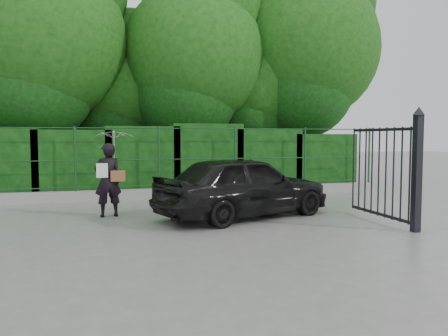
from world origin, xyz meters
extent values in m
plane|color=gray|center=(0.00, 0.00, 0.00)|extent=(80.00, 80.00, 0.00)
cube|color=#9E9E99|center=(0.00, 4.50, 0.15)|extent=(14.00, 0.25, 0.30)
cylinder|color=#174120|center=(-1.90, 4.50, 1.20)|extent=(0.06, 0.06, 1.80)
cylinder|color=#174120|center=(0.40, 4.50, 1.20)|extent=(0.06, 0.06, 1.80)
cylinder|color=#174120|center=(2.70, 4.50, 1.20)|extent=(0.06, 0.06, 1.80)
cylinder|color=#174120|center=(5.00, 4.50, 1.20)|extent=(0.06, 0.06, 1.80)
cylinder|color=#174120|center=(7.30, 4.50, 1.20)|extent=(0.06, 0.06, 1.80)
cylinder|color=#174120|center=(0.00, 4.50, 0.40)|extent=(13.60, 0.03, 0.03)
cylinder|color=#174120|center=(0.00, 4.50, 1.15)|extent=(13.60, 0.03, 0.03)
cylinder|color=#174120|center=(0.00, 4.50, 2.05)|extent=(13.60, 0.03, 0.03)
cube|color=black|center=(-4.00, 5.50, 1.02)|extent=(2.20, 1.20, 2.04)
cube|color=black|center=(-2.00, 5.50, 1.00)|extent=(2.20, 1.20, 2.01)
cube|color=black|center=(0.00, 5.50, 1.06)|extent=(2.20, 1.20, 2.12)
cube|color=black|center=(2.00, 5.50, 1.11)|extent=(2.20, 1.20, 2.21)
cube|color=black|center=(4.00, 5.50, 1.02)|extent=(2.20, 1.20, 2.05)
cube|color=black|center=(6.00, 5.50, 0.95)|extent=(2.20, 1.20, 1.90)
cylinder|color=black|center=(-3.00, 7.20, 2.25)|extent=(0.36, 0.36, 4.50)
sphere|color=#14470F|center=(-3.00, 7.20, 4.95)|extent=(5.40, 5.40, 5.40)
cylinder|color=black|center=(-0.50, 8.50, 1.62)|extent=(0.36, 0.36, 3.25)
sphere|color=#14470F|center=(-0.50, 8.50, 3.58)|extent=(3.90, 3.90, 3.90)
cylinder|color=black|center=(2.00, 7.50, 2.12)|extent=(0.36, 0.36, 4.25)
sphere|color=#14470F|center=(2.00, 7.50, 4.68)|extent=(5.10, 5.10, 5.10)
cylinder|color=black|center=(4.50, 8.20, 1.75)|extent=(0.36, 0.36, 3.50)
sphere|color=#14470F|center=(4.50, 8.20, 3.85)|extent=(4.20, 4.20, 4.20)
cylinder|color=black|center=(6.50, 7.80, 2.38)|extent=(0.36, 0.36, 4.75)
sphere|color=#14470F|center=(6.50, 7.80, 5.23)|extent=(5.70, 5.70, 5.70)
cube|color=black|center=(4.60, -1.20, 1.10)|extent=(0.14, 0.14, 2.20)
cone|color=black|center=(4.60, -1.20, 2.28)|extent=(0.22, 0.22, 0.16)
cube|color=black|center=(4.60, -0.05, 0.15)|extent=(0.05, 2.00, 0.06)
cube|color=black|center=(4.60, -0.05, 1.95)|extent=(0.05, 2.00, 0.06)
cylinder|color=black|center=(4.60, -1.00, 1.05)|extent=(0.04, 0.04, 1.90)
cylinder|color=black|center=(4.60, -0.75, 1.05)|extent=(0.04, 0.04, 1.90)
cylinder|color=black|center=(4.60, -0.50, 1.05)|extent=(0.04, 0.04, 1.90)
cylinder|color=black|center=(4.60, -0.25, 1.05)|extent=(0.04, 0.04, 1.90)
cylinder|color=black|center=(4.60, 0.00, 1.05)|extent=(0.04, 0.04, 1.90)
cylinder|color=black|center=(4.60, 0.25, 1.05)|extent=(0.04, 0.04, 1.90)
cylinder|color=black|center=(4.60, 0.50, 1.05)|extent=(0.04, 0.04, 1.90)
cylinder|color=black|center=(4.60, 0.75, 1.05)|extent=(0.04, 0.04, 1.90)
cylinder|color=black|center=(4.60, 1.00, 1.05)|extent=(0.04, 0.04, 1.90)
imported|color=black|center=(-1.03, 1.94, 0.83)|extent=(0.68, 0.52, 1.66)
imported|color=silver|center=(-0.88, 1.99, 1.57)|extent=(0.86, 0.88, 0.79)
cube|color=brown|center=(-0.81, 1.86, 0.93)|extent=(0.32, 0.15, 0.24)
cube|color=white|center=(-1.15, 1.82, 1.06)|extent=(0.25, 0.02, 0.32)
imported|color=black|center=(1.93, 1.13, 0.70)|extent=(4.42, 2.98, 1.40)
camera|label=1|loc=(-0.99, -8.17, 1.79)|focal=35.00mm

